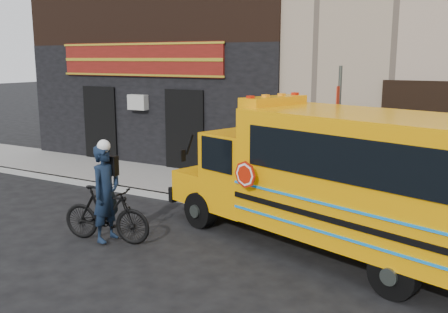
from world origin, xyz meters
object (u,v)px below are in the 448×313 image
sign_pole (337,137)px  cyclist (106,196)px  bicycle (106,214)px  school_bus (335,176)px

sign_pole → cyclist: (-3.58, -3.73, -0.95)m
cyclist → bicycle: bearing=61.9°
school_bus → cyclist: school_bus is taller
sign_pole → cyclist: 5.25m
school_bus → sign_pole: sign_pole is taller
bicycle → sign_pole: bearing=-55.9°
sign_pole → cyclist: sign_pole is taller
school_bus → cyclist: (-4.15, -1.79, -0.53)m
cyclist → school_bus: bearing=-68.4°
school_bus → sign_pole: size_ratio=2.04×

